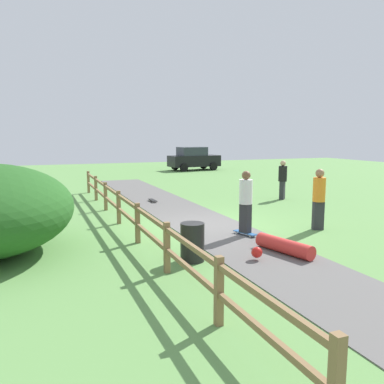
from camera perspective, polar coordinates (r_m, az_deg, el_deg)
The scene contains 10 objects.
ground_plane at distance 13.15m, azimuth 2.06°, elevation -4.73°, with size 60.00×60.00×0.00m, color #60934C.
asphalt_path at distance 13.14m, azimuth 2.06°, elevation -4.68°, with size 2.40×28.00×0.02m, color #605E5B.
wooden_fence at distance 12.22m, azimuth -9.18°, elevation -2.61°, with size 0.12×18.12×1.10m.
trash_bin at distance 9.40m, azimuth 0.06°, elevation -7.11°, with size 0.56×0.56×0.90m, color black.
skater_riding at distance 11.68m, azimuth 7.62°, elevation -1.05°, with size 0.48×0.82×1.88m.
skater_fallen at distance 10.21m, azimuth 12.67°, elevation -7.53°, with size 1.42×1.68×0.36m.
skateboard_loose at distance 17.65m, azimuth -5.60°, elevation -1.16°, with size 0.21×0.80×0.08m.
bystander_black at distance 18.67m, azimuth 12.72°, elevation 1.95°, with size 0.54×0.54×1.77m.
bystander_orange at distance 12.96m, azimuth 17.54°, elevation -0.55°, with size 0.47×0.47×1.89m.
parked_car_black at distance 33.50m, azimuth 0.23°, elevation 4.76°, with size 4.32×2.27×1.92m.
Camera 1 is at (-5.14, -11.74, 2.92)m, focal length 37.64 mm.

